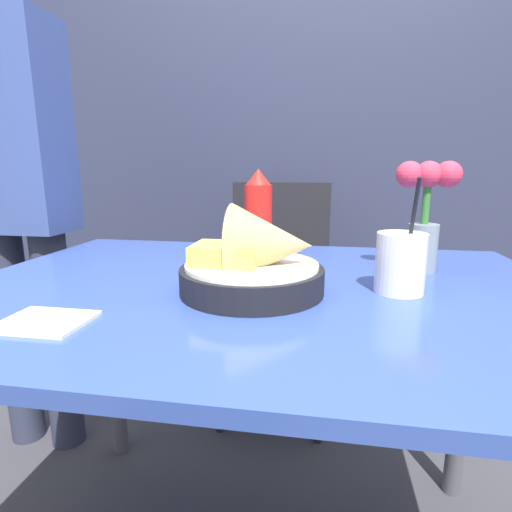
% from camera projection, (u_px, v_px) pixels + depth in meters
% --- Properties ---
extents(wall_window, '(7.00, 0.06, 2.60)m').
position_uv_depth(wall_window, '(300.00, 92.00, 1.85)').
color(wall_window, '#2D334C').
rests_on(wall_window, ground_plane).
extents(dining_table, '(1.19, 0.84, 0.73)m').
position_uv_depth(dining_table, '(257.00, 329.00, 0.81)').
color(dining_table, '#334C9E').
rests_on(dining_table, ground_plane).
extents(chair_far_window, '(0.40, 0.40, 0.90)m').
position_uv_depth(chair_far_window, '(278.00, 276.00, 1.61)').
color(chair_far_window, black).
rests_on(chair_far_window, ground_plane).
extents(food_basket, '(0.26, 0.26, 0.16)m').
position_uv_depth(food_basket, '(259.00, 263.00, 0.72)').
color(food_basket, black).
rests_on(food_basket, dining_table).
extents(ketchup_bottle, '(0.06, 0.06, 0.22)m').
position_uv_depth(ketchup_bottle, '(258.00, 220.00, 0.91)').
color(ketchup_bottle, red).
rests_on(ketchup_bottle, dining_table).
extents(drink_cup, '(0.09, 0.09, 0.21)m').
position_uv_depth(drink_cup, '(400.00, 265.00, 0.73)').
color(drink_cup, silver).
rests_on(drink_cup, dining_table).
extents(flower_vase, '(0.13, 0.06, 0.24)m').
position_uv_depth(flower_vase, '(426.00, 208.00, 0.86)').
color(flower_vase, gray).
rests_on(flower_vase, dining_table).
extents(napkin, '(0.12, 0.10, 0.01)m').
position_uv_depth(napkin, '(45.00, 322.00, 0.59)').
color(napkin, white).
rests_on(napkin, dining_table).
extents(person_standing, '(0.32, 0.18, 1.56)m').
position_uv_depth(person_standing, '(18.00, 187.00, 1.25)').
color(person_standing, '#2D3347').
rests_on(person_standing, ground_plane).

